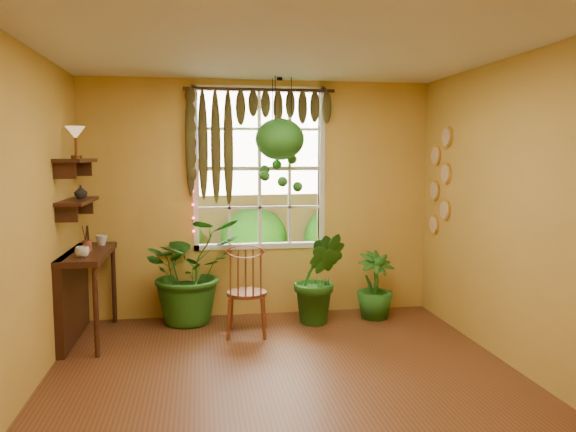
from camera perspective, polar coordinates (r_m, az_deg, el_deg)
name	(u,v)px	position (r m, az deg, el deg)	size (l,w,h in m)	color
floor	(292,392)	(4.60, 0.36, -17.47)	(4.50, 4.50, 0.00)	brown
ceiling	(292,38)	(4.31, 0.39, 17.60)	(4.50, 4.50, 0.00)	silver
wall_back	(260,199)	(6.47, -2.87, 1.73)	(4.00, 4.00, 0.00)	gold
wall_left	(11,226)	(4.39, -26.32, -0.96)	(4.50, 4.50, 0.00)	gold
wall_right	(534,217)	(4.98, 23.72, -0.08)	(4.50, 4.50, 0.00)	gold
window	(259,169)	(6.48, -2.92, 4.84)	(1.52, 0.10, 1.86)	white
valance_vine	(253,117)	(6.37, -3.60, 10.01)	(1.70, 0.12, 1.10)	#3C1E10
string_lights	(192,164)	(6.35, -9.69, 5.19)	(0.03, 0.03, 1.54)	#FF2633
wall_plates	(440,182)	(6.53, 15.15, 3.33)	(0.04, 0.32, 1.10)	#F5EAC8
counter_ledge	(77,286)	(6.03, -20.60, -6.64)	(0.40, 1.20, 0.90)	#3C1E10
shelf_lower	(78,201)	(5.90, -20.58, 1.42)	(0.25, 0.90, 0.04)	#3C1E10
shelf_upper	(76,160)	(5.89, -20.73, 5.30)	(0.25, 0.90, 0.04)	#3C1E10
backyard	(247,185)	(11.09, -4.20, 3.20)	(14.00, 10.00, 12.00)	#1C5117
windsor_chair	(247,305)	(5.85, -4.22, -8.98)	(0.47, 0.49, 1.11)	brown
potted_plant_left	(190,270)	(6.32, -9.89, -5.41)	(1.06, 0.92, 1.18)	#1C4913
potted_plant_mid	(319,278)	(6.22, 3.17, -6.30)	(0.56, 0.45, 1.02)	#1C4913
potted_plant_right	(375,285)	(6.50, 8.80, -6.98)	(0.43, 0.43, 0.76)	#1C4913
hanging_basket	(280,145)	(6.24, -0.85, 7.20)	(0.54, 0.54, 1.27)	black
cup_a	(82,252)	(5.59, -20.18, -3.45)	(0.13, 0.13, 0.10)	silver
cup_b	(102,240)	(6.25, -18.42, -2.36)	(0.12, 0.12, 0.11)	beige
brush_jar	(87,238)	(5.92, -19.76, -2.16)	(0.09, 0.09, 0.33)	brown
shelf_vase	(81,192)	(6.03, -20.31, 2.32)	(0.13, 0.13, 0.13)	#B2AD99
tiffany_lamp	(75,135)	(5.83, -20.79, 7.72)	(0.19, 0.19, 0.31)	brown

